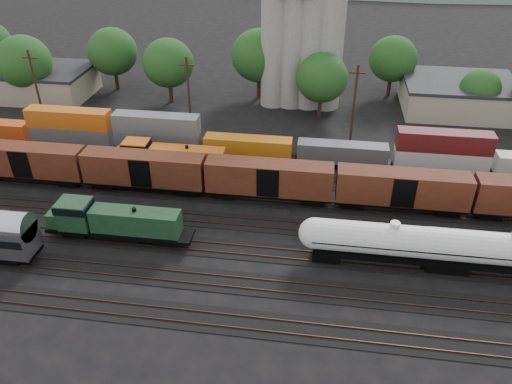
# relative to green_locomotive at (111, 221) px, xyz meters

# --- Properties ---
(ground) EXTENTS (600.00, 600.00, 0.00)m
(ground) POSITION_rel_green_locomotive_xyz_m (13.67, 5.00, -2.41)
(ground) COLOR black
(tracks) EXTENTS (180.00, 33.20, 0.20)m
(tracks) POSITION_rel_green_locomotive_xyz_m (13.67, 5.00, -2.36)
(tracks) COLOR black
(tracks) RESTS_ON ground
(green_locomotive) EXTENTS (15.88, 2.80, 4.20)m
(green_locomotive) POSITION_rel_green_locomotive_xyz_m (0.00, 0.00, 0.00)
(green_locomotive) COLOR black
(green_locomotive) RESTS_ON ground
(tank_car_a) EXTENTS (18.50, 3.31, 4.85)m
(tank_car_a) POSITION_rel_green_locomotive_xyz_m (29.16, -0.00, 0.45)
(tank_car_a) COLOR white
(tank_car_a) RESTS_ON ground
(tank_car_b) EXTENTS (18.64, 3.34, 4.88)m
(tank_car_b) POSITION_rel_green_locomotive_xyz_m (40.33, -0.00, 0.47)
(tank_car_b) COLOR white
(tank_car_b) RESTS_ON ground
(orange_locomotive) EXTENTS (16.29, 2.71, 4.07)m
(orange_locomotive) POSITION_rel_green_locomotive_xyz_m (1.63, 15.00, -0.07)
(orange_locomotive) COLOR black
(orange_locomotive) RESTS_ON ground
(boxcar_string) EXTENTS (138.20, 2.90, 4.20)m
(boxcar_string) POSITION_rel_green_locomotive_xyz_m (0.30, 10.00, 0.71)
(boxcar_string) COLOR black
(boxcar_string) RESTS_ON ground
(container_wall) EXTENTS (160.00, 2.60, 5.80)m
(container_wall) POSITION_rel_green_locomotive_xyz_m (4.60, 20.00, -0.02)
(container_wall) COLOR black
(container_wall) RESTS_ON ground
(grain_silo) EXTENTS (13.40, 5.00, 29.00)m
(grain_silo) POSITION_rel_green_locomotive_xyz_m (16.96, 41.00, 8.84)
(grain_silo) COLOR gray
(grain_silo) RESTS_ON ground
(industrial_sheds) EXTENTS (119.38, 17.26, 5.10)m
(industrial_sheds) POSITION_rel_green_locomotive_xyz_m (20.30, 40.25, 0.15)
(industrial_sheds) COLOR #9E937F
(industrial_sheds) RESTS_ON ground
(tree_band) EXTENTS (161.33, 21.43, 14.05)m
(tree_band) POSITION_rel_green_locomotive_xyz_m (17.00, 42.31, 4.97)
(tree_band) COLOR black
(tree_band) RESTS_ON ground
(utility_poles) EXTENTS (122.20, 0.36, 12.00)m
(utility_poles) POSITION_rel_green_locomotive_xyz_m (13.67, 27.00, 3.80)
(utility_poles) COLOR black
(utility_poles) RESTS_ON ground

